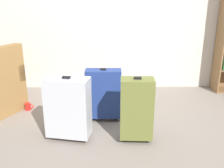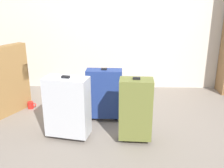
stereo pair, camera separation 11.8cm
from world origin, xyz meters
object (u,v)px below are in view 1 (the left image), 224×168
(suitcase_navy_blue, at_px, (103,94))
(suitcase_olive, at_px, (137,109))
(mug, at_px, (28,107))
(suitcase_silver, at_px, (68,107))

(suitcase_navy_blue, xyz_separation_m, suitcase_olive, (0.36, -0.51, 0.02))
(mug, relative_size, suitcase_olive, 0.17)
(suitcase_navy_blue, bearing_deg, mug, 163.68)
(suitcase_silver, distance_m, suitcase_olive, 0.72)
(mug, relative_size, suitcase_silver, 0.17)
(suitcase_silver, bearing_deg, mug, 131.66)
(mug, distance_m, suitcase_silver, 1.07)
(mug, bearing_deg, suitcase_olive, -30.22)
(mug, bearing_deg, suitcase_silver, -48.34)
(suitcase_silver, relative_size, suitcase_olive, 0.99)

